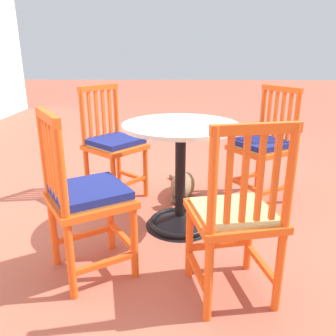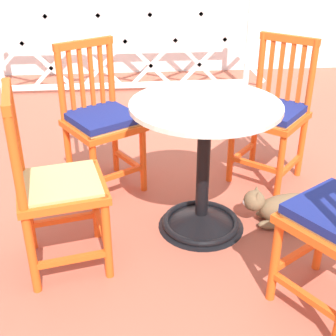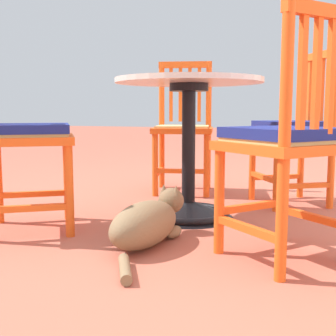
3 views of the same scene
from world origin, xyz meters
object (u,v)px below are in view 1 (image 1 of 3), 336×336
object	(u,v)px
orange_chair_near_fence	(86,198)
tabby_cat	(182,186)
orange_chair_tucked_in	(113,145)
cafe_table	(180,188)
orange_chair_at_corner	(236,218)
orange_chair_facing_out	(263,147)

from	to	relation	value
orange_chair_near_fence	tabby_cat	world-z (taller)	orange_chair_near_fence
orange_chair_tucked_in	tabby_cat	bearing A→B (deg)	-91.13
tabby_cat	cafe_table	bearing A→B (deg)	177.17
cafe_table	orange_chair_at_corner	bearing A→B (deg)	-161.00
cafe_table	tabby_cat	xyz separation A→B (m)	(0.51, -0.03, -0.19)
orange_chair_at_corner	orange_chair_tucked_in	xyz separation A→B (m)	(1.25, 0.79, 0.01)
orange_chair_near_fence	tabby_cat	size ratio (longest dim) A/B	1.23
orange_chair_facing_out	tabby_cat	size ratio (longest dim) A/B	1.23
cafe_table	orange_chair_facing_out	world-z (taller)	orange_chair_facing_out
orange_chair_facing_out	orange_chair_tucked_in	world-z (taller)	same
orange_chair_at_corner	orange_chair_facing_out	world-z (taller)	same
orange_chair_tucked_in	cafe_table	bearing A→B (deg)	-133.97
orange_chair_facing_out	orange_chair_near_fence	bearing A→B (deg)	131.42
orange_chair_tucked_in	orange_chair_near_fence	size ratio (longest dim) A/B	1.00
orange_chair_tucked_in	orange_chair_near_fence	xyz separation A→B (m)	(-1.07, -0.03, 0.00)
cafe_table	orange_chair_at_corner	distance (m)	0.79
orange_chair_at_corner	orange_chair_tucked_in	size ratio (longest dim) A/B	1.00
orange_chair_tucked_in	tabby_cat	world-z (taller)	orange_chair_tucked_in
orange_chair_facing_out	cafe_table	bearing A→B (deg)	125.82
orange_chair_at_corner	orange_chair_facing_out	size ratio (longest dim) A/B	1.00
orange_chair_at_corner	orange_chair_facing_out	distance (m)	1.27
orange_chair_at_corner	orange_chair_near_fence	distance (m)	0.78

